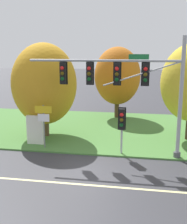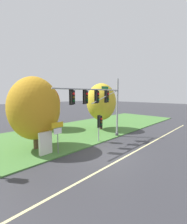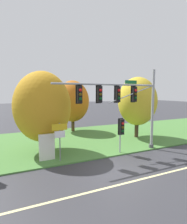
{
  "view_description": "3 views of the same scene",
  "coord_description": "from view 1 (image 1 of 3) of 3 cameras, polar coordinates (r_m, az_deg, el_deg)",
  "views": [
    {
      "loc": [
        2.74,
        -12.96,
        6.12
      ],
      "look_at": [
        0.0,
        3.13,
        2.51
      ],
      "focal_mm": 45.0,
      "sensor_mm": 36.0,
      "label": 1
    },
    {
      "loc": [
        -9.77,
        -7.5,
        5.08
      ],
      "look_at": [
        1.07,
        3.06,
        3.28
      ],
      "focal_mm": 24.0,
      "sensor_mm": 36.0,
      "label": 2
    },
    {
      "loc": [
        -5.85,
        -8.77,
        4.94
      ],
      "look_at": [
        0.05,
        4.47,
        3.33
      ],
      "focal_mm": 28.0,
      "sensor_mm": 36.0,
      "label": 3
    }
  ],
  "objects": [
    {
      "name": "grass_verge",
      "position": [
        22.23,
        2.21,
        -3.4
      ],
      "size": [
        48.0,
        11.5,
        0.1
      ],
      "primitive_type": "cube",
      "color": "#477A38",
      "rests_on": "ground"
    },
    {
      "name": "tree_nearest_road",
      "position": [
        19.88,
        -9.97,
        5.6
      ],
      "size": [
        4.51,
        4.51,
        6.54
      ],
      "color": "brown",
      "rests_on": "grass_verge"
    },
    {
      "name": "info_kiosk",
      "position": [
        18.69,
        -11.75,
        -3.57
      ],
      "size": [
        1.1,
        0.24,
        1.9
      ],
      "color": "silver",
      "rests_on": "grass_verge"
    },
    {
      "name": "lane_stripe",
      "position": [
        13.53,
        -3.19,
        -14.43
      ],
      "size": [
        36.0,
        0.16,
        0.01
      ],
      "primitive_type": "cube",
      "color": "beige",
      "rests_on": "ground"
    },
    {
      "name": "tree_left_of_mast",
      "position": [
        25.29,
        4.87,
        7.29
      ],
      "size": [
        4.09,
        4.09,
        6.33
      ],
      "color": "#4C3823",
      "rests_on": "grass_verge"
    },
    {
      "name": "traffic_signal_mast",
      "position": [
        15.92,
        6.78,
        6.21
      ],
      "size": [
        8.83,
        0.49,
        6.78
      ],
      "color": "#9EA0A5",
      "rests_on": "grass_verge"
    },
    {
      "name": "route_sign_post",
      "position": [
        17.63,
        -10.1,
        -1.34
      ],
      "size": [
        1.08,
        0.08,
        2.73
      ],
      "color": "slate",
      "rests_on": "grass_verge"
    },
    {
      "name": "pedestrian_signal_near_kerb",
      "position": [
        16.27,
        5.76,
        -1.93
      ],
      "size": [
        0.46,
        0.55,
        2.81
      ],
      "color": "#9EA0A5",
      "rests_on": "grass_verge"
    },
    {
      "name": "ground_plane",
      "position": [
        14.59,
        -2.13,
        -12.35
      ],
      "size": [
        160.0,
        160.0,
        0.0
      ],
      "primitive_type": "plane",
      "color": "#333338"
    }
  ]
}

